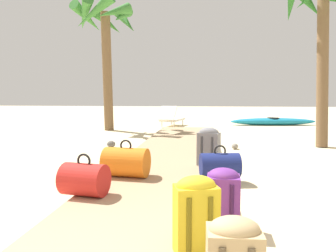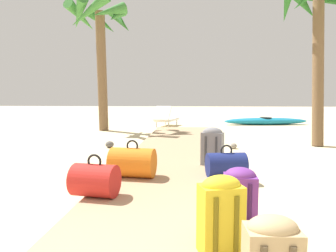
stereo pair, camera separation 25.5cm
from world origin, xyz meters
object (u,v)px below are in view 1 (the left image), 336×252
object	(u,v)px
backpack_purple	(223,194)
backpack_grey	(209,145)
palm_tree_near_right	(328,7)
backpack_yellow	(196,213)
palm_tree_far_left	(105,31)
duffel_bag_red	(84,179)
kayak	(273,121)
duffel_bag_orange	(126,162)
duffel_bag_navy	(220,165)
lounge_chair	(171,118)

from	to	relation	value
backpack_purple	backpack_grey	xyz separation A→B (m)	(-0.09, 2.22, 0.07)
backpack_purple	palm_tree_near_right	size ratio (longest dim) A/B	0.12
backpack_yellow	backpack_grey	distance (m)	2.81
palm_tree_near_right	palm_tree_far_left	bearing A→B (deg)	156.36
backpack_yellow	palm_tree_far_left	distance (m)	9.18
palm_tree_near_right	backpack_purple	bearing A→B (deg)	-117.63
backpack_grey	duffel_bag_red	distance (m)	2.17
backpack_purple	palm_tree_far_left	world-z (taller)	palm_tree_far_left
backpack_yellow	backpack_grey	world-z (taller)	backpack_grey
palm_tree_far_left	backpack_purple	bearing A→B (deg)	-65.49
backpack_purple	kayak	world-z (taller)	backpack_purple
palm_tree_far_left	palm_tree_near_right	xyz separation A→B (m)	(5.98, -2.62, -0.14)
duffel_bag_orange	backpack_grey	bearing A→B (deg)	36.34
backpack_grey	duffel_bag_red	bearing A→B (deg)	-129.50
palm_tree_near_right	kayak	distance (m)	6.12
backpack_yellow	duffel_bag_red	size ratio (longest dim) A/B	1.05
duffel_bag_navy	palm_tree_near_right	world-z (taller)	palm_tree_near_right
duffel_bag_orange	palm_tree_far_left	world-z (taller)	palm_tree_far_left
palm_tree_near_right	lounge_chair	xyz separation A→B (m)	(-3.95, 4.28, -2.83)
duffel_bag_red	lounge_chair	xyz separation A→B (m)	(0.07, 8.61, 0.07)
backpack_purple	duffel_bag_navy	size ratio (longest dim) A/B	0.84
backpack_purple	palm_tree_near_right	distance (m)	6.20
duffel_bag_navy	kayak	size ratio (longest dim) A/B	0.16
palm_tree_near_right	kayak	size ratio (longest dim) A/B	1.16
duffel_bag_red	palm_tree_near_right	xyz separation A→B (m)	(4.02, 4.33, 2.90)
palm_tree_far_left	kayak	bearing A→B (deg)	24.26
lounge_chair	duffel_bag_red	bearing A→B (deg)	-90.47
duffel_bag_red	kayak	xyz separation A→B (m)	(4.07, 9.66, -0.11)
duffel_bag_orange	duffel_bag_red	xyz separation A→B (m)	(-0.25, -0.84, -0.02)
palm_tree_far_left	palm_tree_near_right	size ratio (longest dim) A/B	1.06
duffel_bag_orange	backpack_purple	bearing A→B (deg)	-48.97
backpack_yellow	backpack_purple	xyz separation A→B (m)	(0.22, 0.59, -0.04)
backpack_purple	lounge_chair	xyz separation A→B (m)	(-1.40, 9.16, -0.00)
backpack_purple	duffel_bag_orange	size ratio (longest dim) A/B	0.75
palm_tree_far_left	kayak	size ratio (longest dim) A/B	1.23
palm_tree_far_left	duffel_bag_orange	bearing A→B (deg)	-70.13
lounge_chair	kayak	world-z (taller)	lounge_chair
duffel_bag_orange	palm_tree_far_left	xyz separation A→B (m)	(-2.21, 6.11, 3.03)
palm_tree_far_left	backpack_grey	bearing A→B (deg)	-57.78
backpack_yellow	backpack_purple	size ratio (longest dim) A/B	1.17
backpack_grey	lounge_chair	xyz separation A→B (m)	(-1.31, 6.94, -0.07)
duffel_bag_navy	duffel_bag_orange	world-z (taller)	duffel_bag_orange
palm_tree_near_right	duffel_bag_navy	bearing A→B (deg)	-126.51
duffel_bag_navy	palm_tree_far_left	size ratio (longest dim) A/B	0.13
backpack_yellow	kayak	world-z (taller)	backpack_yellow
duffel_bag_orange	palm_tree_near_right	xyz separation A→B (m)	(3.77, 3.49, 2.88)
duffel_bag_red	palm_tree_near_right	distance (m)	6.59
backpack_purple	duffel_bag_orange	xyz separation A→B (m)	(-1.21, 1.39, -0.05)
duffel_bag_orange	duffel_bag_red	distance (m)	0.88
backpack_yellow	lounge_chair	world-z (taller)	lounge_chair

